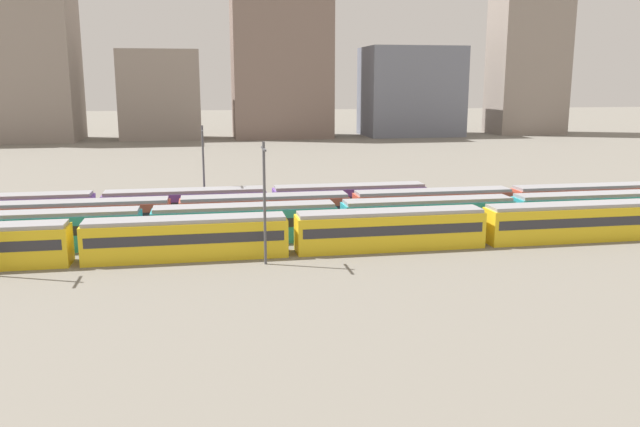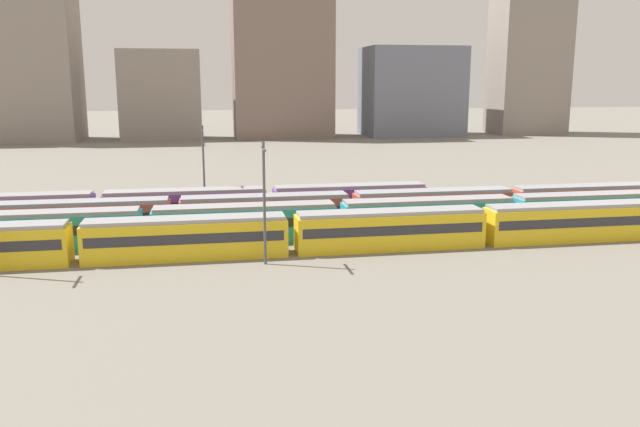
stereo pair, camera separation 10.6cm
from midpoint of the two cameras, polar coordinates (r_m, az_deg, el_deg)
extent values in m
cube|color=yellow|center=(58.91, -11.76, -2.30)|extent=(18.00, 3.00, 3.40)
cube|color=#2D2D33|center=(58.82, -11.78, -1.92)|extent=(17.20, 3.06, 0.90)
cube|color=#939399|center=(58.50, -11.83, -0.52)|extent=(17.60, 2.70, 0.35)
cube|color=yellow|center=(61.33, 6.18, -1.57)|extent=(18.00, 3.00, 3.40)
cube|color=#2D2D33|center=(61.24, 6.18, -1.20)|extent=(17.20, 3.06, 0.90)
cube|color=#939399|center=(60.93, 6.21, 0.14)|extent=(17.60, 2.70, 0.35)
cube|color=yellow|center=(69.04, 21.40, -0.83)|extent=(18.00, 3.00, 3.40)
cube|color=#2D2D33|center=(68.96, 21.42, -0.50)|extent=(17.20, 3.06, 0.90)
cube|color=#939399|center=(68.69, 21.51, 0.70)|extent=(17.60, 2.70, 0.35)
cube|color=teal|center=(65.71, -23.36, -1.59)|extent=(18.00, 3.00, 3.40)
cube|color=#2D2D33|center=(65.62, -23.39, -1.24)|extent=(17.20, 3.06, 0.90)
cube|color=#939399|center=(65.34, -23.49, 0.02)|extent=(17.60, 2.70, 0.35)
cube|color=teal|center=(64.07, -6.68, -1.02)|extent=(18.00, 3.00, 3.40)
cube|color=#2D2D33|center=(63.98, -6.68, -0.66)|extent=(17.20, 3.06, 0.90)
cube|color=#939399|center=(63.68, -6.72, 0.63)|extent=(17.60, 2.70, 0.35)
cube|color=teal|center=(67.87, 9.45, -0.38)|extent=(18.00, 3.00, 3.40)
cube|color=#2D2D33|center=(67.78, 9.46, -0.05)|extent=(17.20, 3.06, 0.90)
cube|color=#939399|center=(67.51, 9.51, 1.17)|extent=(17.60, 2.70, 0.35)
cube|color=teal|center=(76.30, 22.94, 0.17)|extent=(18.00, 3.00, 3.40)
cube|color=#2D2D33|center=(76.23, 22.96, 0.47)|extent=(17.20, 3.06, 0.90)
cube|color=#939399|center=(75.98, 23.05, 1.56)|extent=(17.60, 2.70, 0.35)
cube|color=#BC4C38|center=(70.18, -20.46, -0.57)|extent=(18.00, 3.00, 3.40)
cube|color=#2D2D33|center=(70.10, -20.48, -0.25)|extent=(17.20, 3.06, 0.90)
cube|color=#939399|center=(69.83, -20.57, 0.93)|extent=(17.60, 2.70, 0.35)
cube|color=#BC4C38|center=(69.32, -4.91, -0.01)|extent=(18.00, 3.00, 3.40)
cube|color=#2D2D33|center=(69.24, -4.92, 0.32)|extent=(17.20, 3.06, 0.90)
cube|color=#939399|center=(68.97, -4.94, 1.51)|extent=(17.60, 2.70, 0.35)
cube|color=#BC4C38|center=(73.49, 9.92, 0.52)|extent=(18.00, 3.00, 3.40)
cube|color=#2D2D33|center=(73.42, 9.93, 0.83)|extent=(17.20, 3.06, 0.90)
cube|color=#939399|center=(73.16, 9.97, 1.96)|extent=(17.60, 2.70, 0.35)
cube|color=#BC4C38|center=(81.92, 22.43, 0.94)|extent=(18.00, 3.00, 3.40)
cube|color=#2D2D33|center=(81.85, 22.45, 1.22)|extent=(17.20, 3.06, 0.90)
cube|color=#939399|center=(81.62, 22.53, 2.24)|extent=(17.60, 2.70, 0.35)
cube|color=#6B429E|center=(77.06, -25.98, 0.02)|extent=(18.00, 3.00, 3.40)
cube|color=#2D2D33|center=(76.99, -26.01, 0.32)|extent=(17.20, 3.06, 0.90)
cube|color=#939399|center=(76.75, -26.11, 1.39)|extent=(17.60, 2.70, 0.35)
cube|color=#6B429E|center=(74.17, -11.80, 0.55)|extent=(18.00, 3.00, 3.40)
cube|color=#2D2D33|center=(74.09, -11.81, 0.86)|extent=(17.20, 3.06, 0.90)
cube|color=#939399|center=(73.84, -11.86, 1.97)|extent=(17.60, 2.70, 0.35)
cube|color=#6B429E|center=(76.01, 2.58, 1.05)|extent=(18.00, 3.00, 3.40)
cube|color=#2D2D33|center=(75.94, 2.59, 1.35)|extent=(17.20, 3.06, 0.90)
cube|color=#939399|center=(75.69, 2.60, 2.44)|extent=(17.60, 2.70, 0.35)
cylinder|color=#4C4C51|center=(76.26, -10.29, 3.67)|extent=(0.24, 0.24, 10.67)
cube|color=#47474C|center=(75.77, -10.42, 7.22)|extent=(0.16, 3.20, 0.16)
cylinder|color=#4C4C51|center=(55.28, -4.98, 0.84)|extent=(0.24, 0.24, 10.66)
cube|color=#47474C|center=(54.60, -5.07, 5.73)|extent=(0.16, 3.20, 0.16)
cube|color=gray|center=(189.14, -24.62, 13.19)|extent=(24.48, 20.40, 48.38)
cube|color=gray|center=(183.99, -13.97, 10.15)|extent=(21.49, 13.65, 23.99)
cube|color=#7A665B|center=(185.27, -3.52, 14.79)|extent=(27.04, 18.69, 51.94)
cube|color=slate|center=(193.33, 8.01, 10.63)|extent=(27.53, 19.79, 25.36)
cube|color=gray|center=(207.82, 17.97, 13.75)|extent=(21.06, 14.07, 50.74)
camera|label=1|loc=(0.05, -90.05, -0.01)|focal=36.17mm
camera|label=2|loc=(0.05, 89.95, 0.01)|focal=36.17mm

